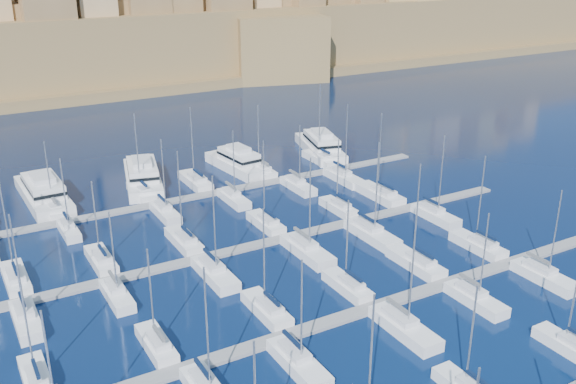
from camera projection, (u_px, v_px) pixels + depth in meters
ground at (314, 269)px, 85.11m from camera, size 600.00×600.00×0.00m
pontoon_mid_near at (368, 309)px, 75.32m from camera, size 84.00×2.00×0.40m
pontoon_mid_far at (277, 240)px, 93.13m from camera, size 84.00×2.00×0.40m
pontoon_far at (216, 193)px, 110.94m from camera, size 84.00×2.00×0.40m
sailboat_4 at (570, 346)px, 67.50m from camera, size 2.34×7.81×11.81m
sailboat_12 at (37, 380)px, 62.25m from camera, size 2.41×8.02×13.12m
sailboat_13 at (157, 344)px, 67.82m from camera, size 2.35×7.85×12.01m
sailboat_14 at (267, 309)px, 74.34m from camera, size 2.57×8.58×13.47m
sailboat_15 at (348, 286)px, 79.42m from camera, size 2.45×8.17×12.34m
sailboat_16 at (416, 263)px, 85.22m from camera, size 2.82×9.41×14.75m
sailboat_17 at (478, 245)px, 90.24m from camera, size 2.69×8.96×14.08m
sailboat_20 at (298, 362)px, 64.85m from camera, size 2.69×8.98×12.90m
sailboat_21 at (404, 327)px, 70.83m from camera, size 2.89×9.62×13.05m
sailboat_22 at (475, 299)px, 76.56m from camera, size 2.54×8.48×12.32m
sailboat_23 at (544, 276)px, 81.77m from camera, size 2.73×9.10×12.98m
sailboat_24 at (16, 279)px, 81.11m from camera, size 2.73×9.08×14.35m
sailboat_25 at (101, 260)px, 85.94m from camera, size 2.59×8.65×12.11m
sailboat_26 at (184, 241)px, 91.60m from camera, size 2.71×9.03×14.27m
sailboat_27 at (266, 223)px, 97.49m from camera, size 2.55×8.49×13.95m
sailboat_28 at (338, 207)px, 103.40m from camera, size 2.40×7.99×12.26m
sailboat_29 at (380, 194)px, 108.68m from camera, size 3.14×10.45×14.98m
sailboat_30 at (26, 319)px, 72.27m from camera, size 2.61×8.69×14.13m
sailboat_31 at (117, 295)px, 77.42m from camera, size 2.39×7.96×12.12m
sailboat_32 at (215, 273)px, 82.53m from camera, size 2.90×9.67×14.53m
sailboat_33 at (307, 250)px, 88.71m from camera, size 3.07×10.23×14.68m
sailboat_34 at (372, 233)px, 93.84m from camera, size 3.09×10.29×15.18m
sailboat_35 at (435, 215)px, 100.38m from camera, size 2.67×8.90×14.08m
sailboat_37 at (54, 209)px, 102.51m from camera, size 2.34×7.81×12.24m
sailboat_38 at (142, 192)px, 109.77m from camera, size 2.69×8.98×14.67m
sailboat_39 at (195, 181)px, 114.83m from camera, size 2.98×9.95×14.44m
sailboat_40 at (260, 170)px, 120.46m from camera, size 2.71×9.02×13.41m
sailboat_41 at (320, 158)px, 126.94m from camera, size 2.85×9.51×15.79m
sailboat_43 at (69, 230)px, 95.08m from camera, size 2.19×7.31×12.30m
sailboat_44 at (165, 212)px, 101.48m from camera, size 2.54×8.46×13.11m
sailboat_45 at (234, 198)px, 107.05m from camera, size 2.54×8.45×12.89m
sailboat_46 at (298, 186)px, 112.72m from camera, size 2.62×8.73×12.11m
sailboat_47 at (343, 177)px, 116.72m from camera, size 2.88×9.61×14.64m
motor_yacht_a at (43, 192)px, 107.06m from camera, size 6.47×20.05×5.25m
motor_yacht_b at (143, 175)px, 114.79m from camera, size 10.34×20.29×5.25m
motor_yacht_c at (238, 162)px, 122.00m from camera, size 6.56×16.75×5.25m
motor_yacht_d at (321, 145)px, 132.08m from camera, size 10.39×19.69×5.25m
fortified_city at (57, 31)px, 205.40m from camera, size 460.00×108.95×59.52m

